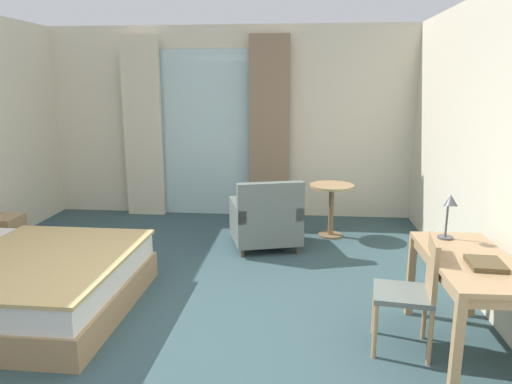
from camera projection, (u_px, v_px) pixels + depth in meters
ground at (168, 336)px, 3.93m from camera, size 6.04×7.87×0.10m
wall_back at (230, 123)px, 7.17m from camera, size 5.64×0.12×2.80m
balcony_glass_door at (207, 134)px, 7.16m from camera, size 1.45×0.02×2.47m
curtain_panel_left at (143, 128)px, 7.13m from camera, size 0.57×0.10×2.66m
curtain_panel_right at (269, 129)px, 6.96m from camera, size 0.58×0.10×2.66m
nightstand at (1, 235)px, 5.63m from camera, size 0.44×0.39×0.46m
writing_desk at (471, 270)px, 3.47m from camera, size 0.61×1.25×0.75m
desk_chair at (414, 288)px, 3.54m from camera, size 0.47×0.46×0.89m
desk_lamp at (450, 208)px, 3.78m from camera, size 0.12×0.18×0.39m
closed_book at (486, 264)px, 3.29m from camera, size 0.25×0.29×0.04m
armchair_by_window at (266, 221)px, 5.81m from camera, size 0.96×0.95×0.88m
round_cafe_table at (332, 199)px, 6.23m from camera, size 0.57×0.57×0.70m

